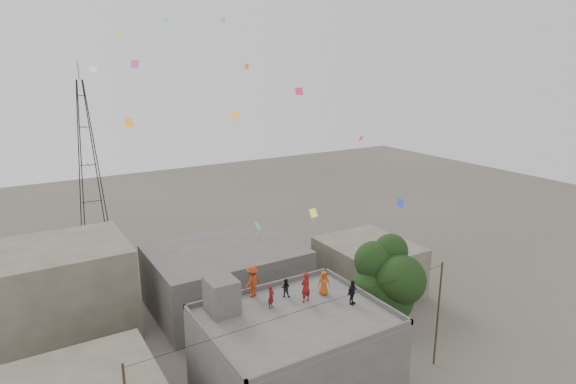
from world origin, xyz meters
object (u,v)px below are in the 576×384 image
tree (387,283)px  person_red_adult (306,287)px  transmission_tower (88,157)px  person_dark_adult (352,292)px  stair_head_box (222,296)px

tree → person_red_adult: tree is taller
transmission_tower → person_dark_adult: 41.23m
transmission_tower → person_dark_adult: (7.63, -40.46, -2.23)m
person_red_adult → transmission_tower: bearing=-92.1°
tree → transmission_tower: size_ratio=0.45×
transmission_tower → person_dark_adult: bearing=-79.3°
person_dark_adult → transmission_tower: bearing=81.2°
stair_head_box → person_red_adult: (4.69, -1.41, -0.08)m
person_red_adult → tree: bearing=164.1°
stair_head_box → person_red_adult: bearing=-16.7°
tree → stair_head_box: bearing=169.3°
stair_head_box → person_dark_adult: bearing=-24.1°
stair_head_box → tree: tree is taller
stair_head_box → tree: bearing=-10.7°
tree → person_red_adult: bearing=174.2°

